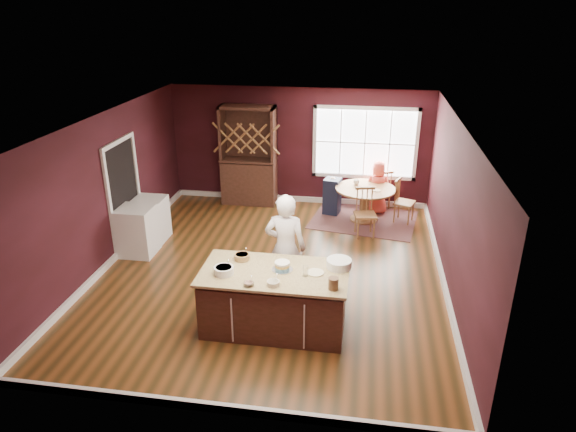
# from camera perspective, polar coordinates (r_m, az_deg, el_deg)

# --- Properties ---
(room_shell) EXTENTS (7.00, 7.00, 7.00)m
(room_shell) POSITION_cam_1_polar(r_m,az_deg,el_deg) (8.70, -1.84, 1.76)
(room_shell) COLOR brown
(room_shell) RESTS_ON ground
(window) EXTENTS (2.36, 0.10, 1.66)m
(window) POSITION_cam_1_polar(r_m,az_deg,el_deg) (11.82, 8.54, 8.03)
(window) COLOR white
(window) RESTS_ON room_shell
(doorway) EXTENTS (0.08, 1.26, 2.13)m
(doorway) POSITION_cam_1_polar(r_m,az_deg,el_deg) (10.28, -17.69, 2.10)
(doorway) COLOR white
(doorway) RESTS_ON room_shell
(kitchen_island) EXTENTS (2.11, 1.11, 0.92)m
(kitchen_island) POSITION_cam_1_polar(r_m,az_deg,el_deg) (7.58, -1.50, -9.37)
(kitchen_island) COLOR #352015
(kitchen_island) RESTS_ON ground
(dining_table) EXTENTS (1.29, 1.29, 0.75)m
(dining_table) POSITION_cam_1_polar(r_m,az_deg,el_deg) (11.24, 8.55, 2.06)
(dining_table) COLOR brown
(dining_table) RESTS_ON ground
(baker) EXTENTS (0.66, 0.44, 1.80)m
(baker) POSITION_cam_1_polar(r_m,az_deg,el_deg) (8.04, -0.28, -3.60)
(baker) COLOR silver
(baker) RESTS_ON ground
(layer_cake) EXTENTS (0.30, 0.30, 0.12)m
(layer_cake) POSITION_cam_1_polar(r_m,az_deg,el_deg) (7.35, -0.64, -5.57)
(layer_cake) COLOR white
(layer_cake) RESTS_ON kitchen_island
(bowl_blue) EXTENTS (0.28, 0.28, 0.11)m
(bowl_blue) POSITION_cam_1_polar(r_m,az_deg,el_deg) (7.31, -7.15, -6.01)
(bowl_blue) COLOR white
(bowl_blue) RESTS_ON kitchen_island
(bowl_yellow) EXTENTS (0.23, 0.23, 0.09)m
(bowl_yellow) POSITION_cam_1_polar(r_m,az_deg,el_deg) (7.67, -5.13, -4.53)
(bowl_yellow) COLOR olive
(bowl_yellow) RESTS_ON kitchen_island
(bowl_pink) EXTENTS (0.15, 0.15, 0.05)m
(bowl_pink) POSITION_cam_1_polar(r_m,az_deg,el_deg) (7.00, -4.38, -7.54)
(bowl_pink) COLOR white
(bowl_pink) RESTS_ON kitchen_island
(bowl_olive) EXTENTS (0.17, 0.17, 0.07)m
(bowl_olive) POSITION_cam_1_polar(r_m,az_deg,el_deg) (6.99, -1.65, -7.47)
(bowl_olive) COLOR beige
(bowl_olive) RESTS_ON kitchen_island
(drinking_glass) EXTENTS (0.08, 0.08, 0.16)m
(drinking_glass) POSITION_cam_1_polar(r_m,az_deg,el_deg) (7.19, 1.95, -6.11)
(drinking_glass) COLOR silver
(drinking_glass) RESTS_ON kitchen_island
(dinner_plate) EXTENTS (0.24, 0.24, 0.02)m
(dinner_plate) POSITION_cam_1_polar(r_m,az_deg,el_deg) (7.30, 3.06, -6.30)
(dinner_plate) COLOR #F7EBCA
(dinner_plate) RESTS_ON kitchen_island
(white_tub) EXTENTS (0.36, 0.36, 0.13)m
(white_tub) POSITION_cam_1_polar(r_m,az_deg,el_deg) (7.45, 5.69, -5.28)
(white_tub) COLOR white
(white_tub) RESTS_ON kitchen_island
(stoneware_crock) EXTENTS (0.14, 0.14, 0.17)m
(stoneware_crock) POSITION_cam_1_polar(r_m,az_deg,el_deg) (6.90, 5.07, -7.49)
(stoneware_crock) COLOR #492F1E
(stoneware_crock) RESTS_ON kitchen_island
(rug) EXTENTS (2.45, 2.03, 0.01)m
(rug) POSITION_cam_1_polar(r_m,az_deg,el_deg) (11.43, 8.39, -0.41)
(rug) COLOR brown
(rug) RESTS_ON ground
(chair_east) EXTENTS (0.51, 0.52, 0.98)m
(chair_east) POSITION_cam_1_polar(r_m,az_deg,el_deg) (11.32, 12.83, 1.65)
(chair_east) COLOR brown
(chair_east) RESTS_ON ground
(chair_south) EXTENTS (0.49, 0.48, 1.01)m
(chair_south) POSITION_cam_1_polar(r_m,az_deg,el_deg) (10.49, 8.59, 0.35)
(chair_south) COLOR brown
(chair_south) RESTS_ON ground
(chair_north) EXTENTS (0.52, 0.51, 0.94)m
(chair_north) POSITION_cam_1_polar(r_m,az_deg,el_deg) (12.02, 10.31, 3.01)
(chair_north) COLOR brown
(chair_north) RESTS_ON ground
(seated_woman) EXTENTS (0.61, 0.42, 1.21)m
(seated_woman) POSITION_cam_1_polar(r_m,az_deg,el_deg) (11.67, 9.94, 3.14)
(seated_woman) COLOR #E95040
(seated_woman) RESTS_ON ground
(high_chair) EXTENTS (0.41, 0.41, 0.86)m
(high_chair) POSITION_cam_1_polar(r_m,az_deg,el_deg) (11.56, 4.93, 2.28)
(high_chair) COLOR black
(high_chair) RESTS_ON ground
(toddler) EXTENTS (0.18, 0.14, 0.26)m
(toddler) POSITION_cam_1_polar(r_m,az_deg,el_deg) (11.50, 4.91, 4.18)
(toddler) COLOR #8CA5BF
(toddler) RESTS_ON high_chair
(table_plate) EXTENTS (0.18, 0.18, 0.01)m
(table_plate) POSITION_cam_1_polar(r_m,az_deg,el_deg) (11.04, 9.80, 2.82)
(table_plate) COLOR beige
(table_plate) RESTS_ON dining_table
(table_cup) EXTENTS (0.15, 0.15, 0.10)m
(table_cup) POSITION_cam_1_polar(r_m,az_deg,el_deg) (11.34, 7.60, 3.75)
(table_cup) COLOR white
(table_cup) RESTS_ON dining_table
(hutch) EXTENTS (1.26, 0.52, 2.31)m
(hutch) POSITION_cam_1_polar(r_m,az_deg,el_deg) (11.97, -4.40, 6.69)
(hutch) COLOR #42270F
(hutch) RESTS_ON ground
(washer) EXTENTS (0.64, 0.62, 0.93)m
(washer) POSITION_cam_1_polar(r_m,az_deg,el_deg) (10.08, -16.40, -1.61)
(washer) COLOR white
(washer) RESTS_ON ground
(dryer) EXTENTS (0.61, 0.59, 0.88)m
(dryer) POSITION_cam_1_polar(r_m,az_deg,el_deg) (10.62, -14.99, -0.32)
(dryer) COLOR white
(dryer) RESTS_ON ground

